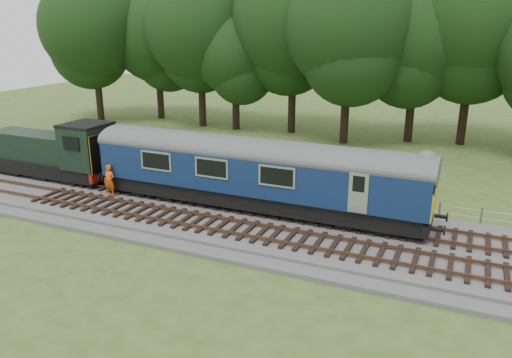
% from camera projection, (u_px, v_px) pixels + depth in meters
% --- Properties ---
extents(ground, '(120.00, 120.00, 0.00)m').
position_uv_depth(ground, '(342.00, 240.00, 23.72)').
color(ground, '#3A5920').
rests_on(ground, ground).
extents(ballast, '(70.00, 7.00, 0.35)m').
position_uv_depth(ballast, '(342.00, 237.00, 23.67)').
color(ballast, '#4C4C4F').
rests_on(ballast, ground).
extents(track_north, '(67.20, 2.40, 0.21)m').
position_uv_depth(track_north, '(349.00, 222.00, 24.82)').
color(track_north, black).
rests_on(track_north, ballast).
extents(track_south, '(67.20, 2.40, 0.21)m').
position_uv_depth(track_south, '(333.00, 245.00, 22.20)').
color(track_south, black).
rests_on(track_south, ballast).
extents(fence, '(64.00, 0.12, 1.00)m').
position_uv_depth(fence, '(362.00, 209.00, 27.65)').
color(fence, '#6B6054').
rests_on(fence, ground).
extents(tree_line, '(70.00, 8.00, 18.00)m').
position_uv_depth(tree_line, '(407.00, 142.00, 42.91)').
color(tree_line, black).
rests_on(tree_line, ground).
extents(dmu_railcar, '(18.05, 2.86, 3.88)m').
position_uv_depth(dmu_railcar, '(255.00, 168.00, 26.14)').
color(dmu_railcar, black).
rests_on(dmu_railcar, ground).
extents(shunter_loco, '(8.91, 2.60, 3.38)m').
position_uv_depth(shunter_loco, '(55.00, 153.00, 31.70)').
color(shunter_loco, black).
rests_on(shunter_loco, ground).
extents(worker, '(0.69, 0.46, 1.87)m').
position_uv_depth(worker, '(109.00, 181.00, 28.32)').
color(worker, '#FD5C0D').
rests_on(worker, ballast).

